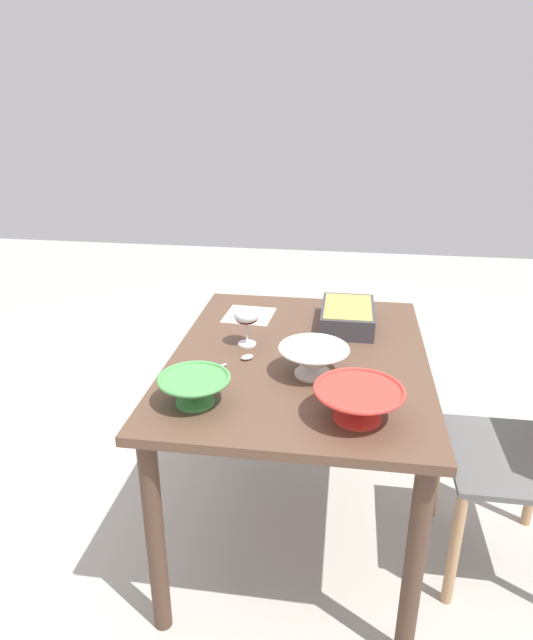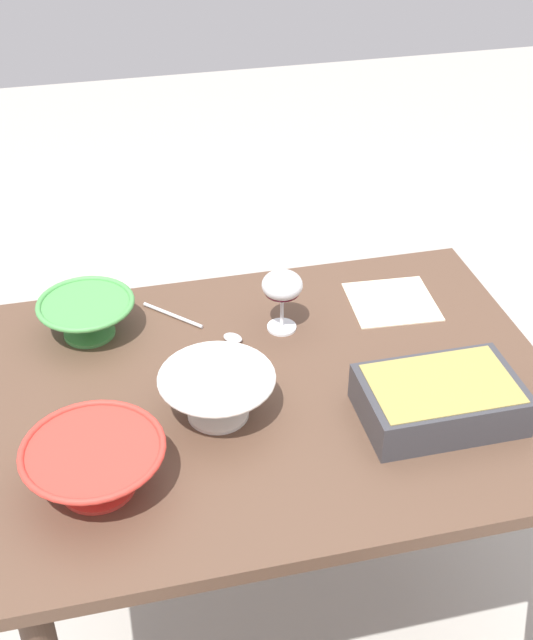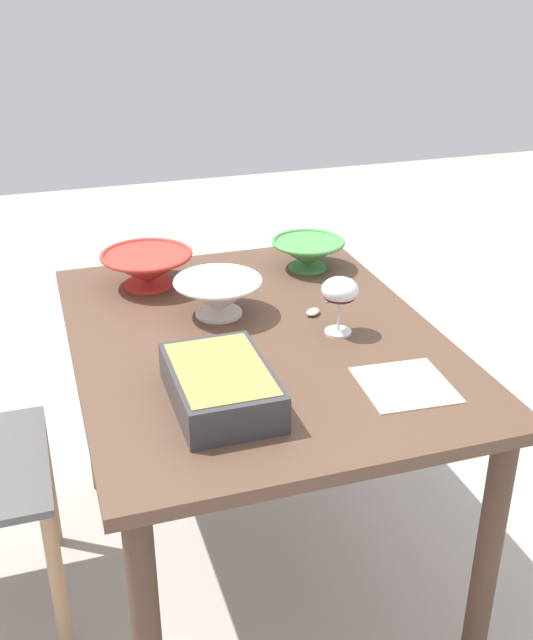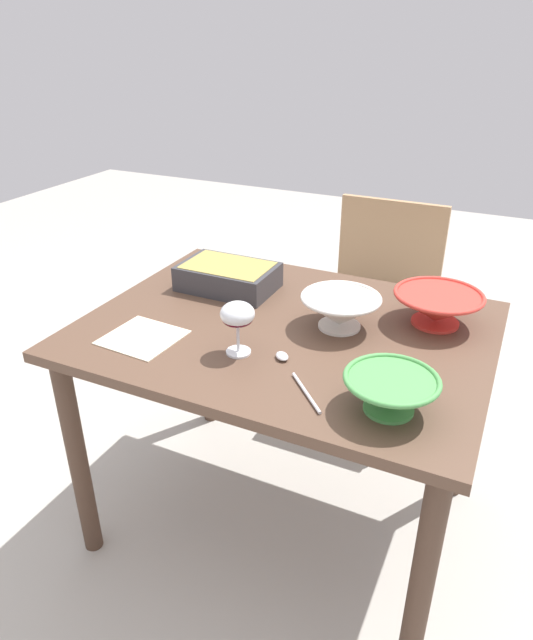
{
  "view_description": "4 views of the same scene",
  "coord_description": "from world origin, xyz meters",
  "px_view_note": "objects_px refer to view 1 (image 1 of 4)",
  "views": [
    {
      "loc": [
        1.7,
        0.14,
        1.56
      ],
      "look_at": [
        -0.09,
        -0.13,
        0.81
      ],
      "focal_mm": 31.19,
      "sensor_mm": 36.0,
      "label": 1
    },
    {
      "loc": [
        0.33,
        1.26,
        1.81
      ],
      "look_at": [
        0.01,
        -0.09,
        0.83
      ],
      "focal_mm": 47.34,
      "sensor_mm": 36.0,
      "label": 2
    },
    {
      "loc": [
        -1.56,
        0.47,
        1.56
      ],
      "look_at": [
        0.0,
        -0.03,
        0.77
      ],
      "focal_mm": 42.96,
      "sensor_mm": 36.0,
      "label": 3
    },
    {
      "loc": [
        0.55,
        -1.29,
        1.47
      ],
      "look_at": [
        -0.04,
        -0.04,
        0.76
      ],
      "focal_mm": 31.81,
      "sensor_mm": 36.0,
      "label": 4
    }
  ],
  "objects_px": {
    "serving_bowl": "(195,388)",
    "serving_spoon": "(232,362)",
    "casserole_dish": "(348,315)",
    "small_bowl": "(358,402)",
    "napkin": "(249,315)",
    "mixing_bowl": "(314,359)",
    "wine_glass": "(247,317)",
    "dining_table": "(299,381)"
  },
  "relations": [
    {
      "from": "serving_spoon",
      "to": "casserole_dish",
      "type": "bearing_deg",
      "value": 135.39
    },
    {
      "from": "wine_glass",
      "to": "small_bowl",
      "type": "distance_m",
      "value": 0.57
    },
    {
      "from": "wine_glass",
      "to": "serving_bowl",
      "type": "xyz_separation_m",
      "value": [
        0.41,
        -0.08,
        -0.06
      ]
    },
    {
      "from": "dining_table",
      "to": "serving_bowl",
      "type": "bearing_deg",
      "value": -36.59
    },
    {
      "from": "wine_glass",
      "to": "small_bowl",
      "type": "bearing_deg",
      "value": 41.98
    },
    {
      "from": "serving_spoon",
      "to": "dining_table",
      "type": "bearing_deg",
      "value": 115.77
    },
    {
      "from": "serving_bowl",
      "to": "napkin",
      "type": "relative_size",
      "value": 1.09
    },
    {
      "from": "napkin",
      "to": "mixing_bowl",
      "type": "bearing_deg",
      "value": 31.96
    },
    {
      "from": "serving_bowl",
      "to": "serving_spoon",
      "type": "relative_size",
      "value": 1.01
    },
    {
      "from": "dining_table",
      "to": "serving_bowl",
      "type": "xyz_separation_m",
      "value": [
        0.36,
        -0.27,
        0.15
      ]
    },
    {
      "from": "dining_table",
      "to": "wine_glass",
      "type": "bearing_deg",
      "value": -105.12
    },
    {
      "from": "casserole_dish",
      "to": "mixing_bowl",
      "type": "xyz_separation_m",
      "value": [
        0.41,
        -0.1,
        0.01
      ]
    },
    {
      "from": "wine_glass",
      "to": "casserole_dish",
      "type": "distance_m",
      "value": 0.41
    },
    {
      "from": "casserole_dish",
      "to": "small_bowl",
      "type": "height_order",
      "value": "small_bowl"
    },
    {
      "from": "wine_glass",
      "to": "serving_bowl",
      "type": "distance_m",
      "value": 0.42
    },
    {
      "from": "dining_table",
      "to": "small_bowl",
      "type": "xyz_separation_m",
      "value": [
        0.37,
        0.19,
        0.15
      ]
    },
    {
      "from": "small_bowl",
      "to": "serving_spoon",
      "type": "distance_m",
      "value": 0.49
    },
    {
      "from": "napkin",
      "to": "small_bowl",
      "type": "bearing_deg",
      "value": 31.29
    },
    {
      "from": "serving_spoon",
      "to": "napkin",
      "type": "distance_m",
      "value": 0.43
    },
    {
      "from": "casserole_dish",
      "to": "serving_bowl",
      "type": "distance_m",
      "value": 0.76
    },
    {
      "from": "dining_table",
      "to": "serving_bowl",
      "type": "height_order",
      "value": "serving_bowl"
    },
    {
      "from": "casserole_dish",
      "to": "wine_glass",
      "type": "bearing_deg",
      "value": -57.65
    },
    {
      "from": "serving_bowl",
      "to": "casserole_dish",
      "type": "bearing_deg",
      "value": 146.16
    },
    {
      "from": "wine_glass",
      "to": "serving_spoon",
      "type": "distance_m",
      "value": 0.18
    },
    {
      "from": "small_bowl",
      "to": "dining_table",
      "type": "bearing_deg",
      "value": -152.82
    },
    {
      "from": "casserole_dish",
      "to": "dining_table",
      "type": "bearing_deg",
      "value": -29.91
    },
    {
      "from": "dining_table",
      "to": "mixing_bowl",
      "type": "height_order",
      "value": "mixing_bowl"
    },
    {
      "from": "wine_glass",
      "to": "serving_spoon",
      "type": "relative_size",
      "value": 0.69
    },
    {
      "from": "wine_glass",
      "to": "mixing_bowl",
      "type": "height_order",
      "value": "wine_glass"
    },
    {
      "from": "mixing_bowl",
      "to": "wine_glass",
      "type": "bearing_deg",
      "value": -127.41
    },
    {
      "from": "casserole_dish",
      "to": "small_bowl",
      "type": "distance_m",
      "value": 0.65
    },
    {
      "from": "serving_bowl",
      "to": "napkin",
      "type": "xyz_separation_m",
      "value": [
        -0.68,
        0.04,
        -0.05
      ]
    },
    {
      "from": "dining_table",
      "to": "small_bowl",
      "type": "distance_m",
      "value": 0.45
    },
    {
      "from": "dining_table",
      "to": "napkin",
      "type": "distance_m",
      "value": 0.41
    },
    {
      "from": "casserole_dish",
      "to": "serving_bowl",
      "type": "height_order",
      "value": "serving_bowl"
    },
    {
      "from": "mixing_bowl",
      "to": "small_bowl",
      "type": "bearing_deg",
      "value": 29.97
    },
    {
      "from": "small_bowl",
      "to": "napkin",
      "type": "bearing_deg",
      "value": -148.71
    },
    {
      "from": "serving_spoon",
      "to": "napkin",
      "type": "bearing_deg",
      "value": -177.54
    },
    {
      "from": "dining_table",
      "to": "serving_bowl",
      "type": "distance_m",
      "value": 0.47
    },
    {
      "from": "dining_table",
      "to": "wine_glass",
      "type": "height_order",
      "value": "wine_glass"
    },
    {
      "from": "serving_bowl",
      "to": "serving_spoon",
      "type": "xyz_separation_m",
      "value": [
        -0.26,
        0.05,
        -0.04
      ]
    },
    {
      "from": "serving_bowl",
      "to": "dining_table",
      "type": "bearing_deg",
      "value": 143.41
    }
  ]
}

